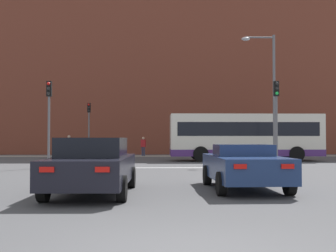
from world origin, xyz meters
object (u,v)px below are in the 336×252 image
traffic_light_near_left (49,110)px  pedestrian_waiting (202,144)px  traffic_light_far_left (89,121)px  pedestrian_walking_west (69,144)px  street_lamp_junction (269,86)px  pedestrian_walking_east (143,145)px  car_saloon_left (93,165)px  bus_crossing_lead (245,136)px  car_roadster_right (244,166)px  traffic_light_near_right (276,110)px

traffic_light_near_left → pedestrian_waiting: 17.85m
traffic_light_far_left → pedestrian_walking_west: size_ratio=2.54×
street_lamp_junction → pedestrian_walking_west: street_lamp_junction is taller
street_lamp_junction → pedestrian_walking_east: (-7.87, 11.11, -3.72)m
traffic_light_near_left → pedestrian_waiting: bearing=57.2°
pedestrian_waiting → car_saloon_left: bearing=-177.5°
traffic_light_far_left → pedestrian_waiting: (9.71, 1.27, -2.02)m
pedestrian_walking_east → traffic_light_far_left: bearing=-152.3°
traffic_light_far_left → car_saloon_left: bearing=-80.7°
bus_crossing_lead → traffic_light_near_left: 13.26m
pedestrian_walking_east → bus_crossing_lead: bearing=-27.3°
car_roadster_right → street_lamp_junction: (4.16, 12.55, 3.99)m
traffic_light_near_right → pedestrian_walking_west: traffic_light_near_right is taller
bus_crossing_lead → pedestrian_walking_east: bearing=-137.8°
pedestrian_waiting → pedestrian_walking_east: bearing=113.1°
bus_crossing_lead → traffic_light_far_left: (-11.65, 7.26, 1.33)m
street_lamp_junction → car_roadster_right: bearing=-108.4°
car_roadster_right → pedestrian_waiting: size_ratio=2.56×
car_roadster_right → traffic_light_far_left: (-8.26, 23.08, 2.31)m
car_saloon_left → traffic_light_near_left: 11.21m
car_roadster_right → traffic_light_near_left: (-8.16, 9.44, 2.30)m
car_saloon_left → traffic_light_near_right: size_ratio=1.05×
pedestrian_waiting → pedestrian_walking_east: (-5.15, -0.70, -0.02)m
car_roadster_right → traffic_light_far_left: bearing=108.5°
car_roadster_right → pedestrian_walking_east: size_ratio=2.61×
traffic_light_near_right → street_lamp_junction: size_ratio=0.59×
car_roadster_right → pedestrian_walking_west: 25.12m
car_saloon_left → street_lamp_junction: 16.35m
car_roadster_right → traffic_light_near_left: 12.69m
pedestrian_walking_west → traffic_light_near_right: bearing=134.2°
car_roadster_right → pedestrian_waiting: (1.44, 24.35, 0.29)m
car_roadster_right → street_lamp_junction: 13.81m
car_saloon_left → street_lamp_junction: street_lamp_junction is taller
street_lamp_junction → pedestrian_waiting: (-2.72, 11.80, -3.70)m
car_roadster_right → pedestrian_walking_east: pedestrian_walking_east is taller
car_saloon_left → pedestrian_walking_west: size_ratio=2.70×
street_lamp_junction → pedestrian_waiting: 12.67m
pedestrian_waiting → pedestrian_walking_west: (-11.36, -1.27, 0.07)m
traffic_light_near_right → pedestrian_waiting: bearing=99.0°
bus_crossing_lead → street_lamp_junction: bearing=13.3°
pedestrian_walking_east → pedestrian_walking_west: 6.23m
pedestrian_waiting → pedestrian_walking_east: size_ratio=1.02×
car_saloon_left → traffic_light_near_right: bearing=53.5°
car_roadster_right → pedestrian_walking_west: pedestrian_walking_west is taller
traffic_light_near_left → pedestrian_walking_west: bearing=97.3°
traffic_light_far_left → traffic_light_near_right: traffic_light_near_right is taller
pedestrian_walking_west → traffic_light_far_left: bearing=178.6°
bus_crossing_lead → traffic_light_near_left: traffic_light_near_left is taller
street_lamp_junction → pedestrian_waiting: street_lamp_junction is taller
traffic_light_near_left → pedestrian_walking_west: size_ratio=2.53×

